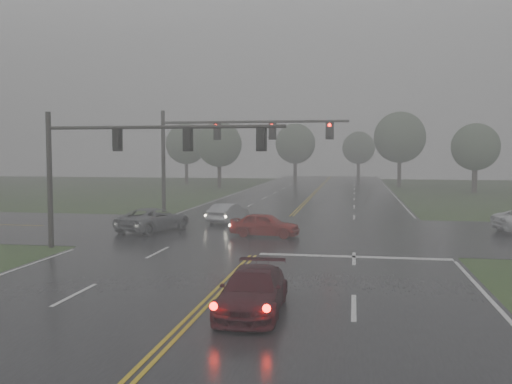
% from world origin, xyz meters
% --- Properties ---
extents(ground, '(180.00, 180.00, 0.00)m').
position_xyz_m(ground, '(0.00, 0.00, 0.00)').
color(ground, '#29461E').
rests_on(ground, ground).
extents(main_road, '(18.00, 160.00, 0.02)m').
position_xyz_m(main_road, '(0.00, 20.00, 0.00)').
color(main_road, black).
rests_on(main_road, ground).
extents(cross_street, '(120.00, 14.00, 0.02)m').
position_xyz_m(cross_street, '(0.00, 22.00, 0.00)').
color(cross_street, black).
rests_on(cross_street, ground).
extents(stop_bar, '(8.50, 0.50, 0.01)m').
position_xyz_m(stop_bar, '(4.50, 14.40, 0.00)').
color(stop_bar, silver).
rests_on(stop_bar, ground).
extents(sedan_maroon, '(1.86, 4.39, 1.27)m').
position_xyz_m(sedan_maroon, '(1.60, 4.96, 0.00)').
color(sedan_maroon, '#380A11').
rests_on(sedan_maroon, ground).
extents(sedan_red, '(4.02, 2.02, 1.31)m').
position_xyz_m(sedan_red, '(-0.36, 19.86, 0.00)').
color(sedan_red, '#9C110E').
rests_on(sedan_red, ground).
extents(sedan_silver, '(2.19, 4.12, 1.29)m').
position_xyz_m(sedan_silver, '(-3.73, 25.55, 0.00)').
color(sedan_silver, '#A6A9AE').
rests_on(sedan_silver, ground).
extents(car_grey, '(3.82, 5.47, 1.39)m').
position_xyz_m(car_grey, '(-7.16, 20.84, 0.00)').
color(car_grey, '#5A5C61').
rests_on(car_grey, ground).
extents(signal_gantry_near, '(11.75, 0.29, 6.63)m').
position_xyz_m(signal_gantry_near, '(-6.60, 14.60, 4.65)').
color(signal_gantry_near, black).
rests_on(signal_gantry_near, ground).
extents(signal_gantry_far, '(14.42, 0.40, 7.90)m').
position_xyz_m(signal_gantry_far, '(-5.73, 31.47, 5.56)').
color(signal_gantry_far, black).
rests_on(signal_gantry_far, ground).
extents(tree_nw_a, '(5.88, 5.88, 8.64)m').
position_xyz_m(tree_nw_a, '(-12.86, 61.28, 5.68)').
color(tree_nw_a, '#362A23').
rests_on(tree_nw_a, ground).
extents(tree_ne_a, '(6.89, 6.89, 10.11)m').
position_xyz_m(tree_ne_a, '(10.45, 67.66, 6.66)').
color(tree_ne_a, '#362A23').
rests_on(tree_ne_a, ground).
extents(tree_n_mid, '(6.19, 6.19, 9.09)m').
position_xyz_m(tree_n_mid, '(-4.54, 76.92, 5.98)').
color(tree_n_mid, '#362A23').
rests_on(tree_n_mid, ground).
extents(tree_e_near, '(5.47, 5.47, 8.03)m').
position_xyz_m(tree_e_near, '(18.21, 58.08, 5.27)').
color(tree_e_near, '#362A23').
rests_on(tree_e_near, ground).
extents(tree_nw_b, '(6.12, 6.12, 8.99)m').
position_xyz_m(tree_nw_b, '(-20.40, 71.54, 5.92)').
color(tree_nw_b, '#362A23').
rests_on(tree_nw_b, ground).
extents(tree_n_far, '(5.63, 5.63, 8.27)m').
position_xyz_m(tree_n_far, '(5.18, 89.53, 5.43)').
color(tree_n_far, '#362A23').
rests_on(tree_n_far, ground).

